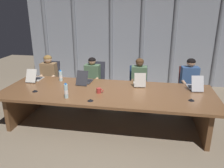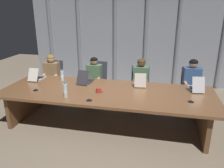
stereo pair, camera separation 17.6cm
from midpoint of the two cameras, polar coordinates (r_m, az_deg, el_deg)
ground_plane at (r=4.64m, az=-2.36°, el=-10.23°), size 12.26×12.26×0.00m
conference_table at (r=4.38m, az=-2.47°, el=-3.46°), size 4.13×1.45×0.73m
curtain_backdrop at (r=6.92m, az=2.58°, el=11.41°), size 6.13×0.17×2.71m
laptop_left_end at (r=5.27m, az=-20.03°, el=1.48°), size 0.23×0.45×0.28m
laptop_left_mid at (r=4.83m, az=-8.02°, el=0.93°), size 0.27×0.49×0.30m
laptop_center at (r=4.65m, az=5.97°, el=0.31°), size 0.28×0.39×0.30m
laptop_right_mid at (r=4.70m, az=19.42°, el=-0.50°), size 0.28×0.48×0.30m
office_chair_left_end at (r=6.07m, az=-16.28°, el=-0.14°), size 0.60×0.60×0.95m
office_chair_left_mid at (r=5.66m, az=-5.25°, el=-0.72°), size 0.60×0.60×0.98m
office_chair_center at (r=5.48m, az=5.90°, el=-1.58°), size 0.60×0.61×0.92m
office_chair_right_mid at (r=5.54m, az=18.06°, el=-2.14°), size 0.60×0.60×0.96m
person_left_end at (r=5.84m, az=-16.97°, el=2.17°), size 0.40×0.56×1.15m
person_left_mid at (r=5.43m, az=-6.22°, el=1.45°), size 0.38×0.55×1.14m
person_center at (r=5.23m, az=5.95°, el=0.95°), size 0.38×0.55×1.16m
person_right_mid at (r=5.28m, az=18.45°, el=0.52°), size 0.42×0.57×1.20m
water_bottle_primary at (r=4.06m, az=-12.91°, el=-1.83°), size 0.07×0.07×0.28m
water_bottle_secondary at (r=5.05m, az=-14.00°, el=2.00°), size 0.08×0.08×0.24m
coffee_mug_near at (r=4.24m, az=-4.56°, el=-1.69°), size 0.14×0.09×0.09m
conference_mic_left_side at (r=4.10m, az=18.53°, el=-3.84°), size 0.11×0.11×0.03m
conference_mic_middle at (r=4.58m, az=-20.20°, el=-1.62°), size 0.11×0.11×0.03m
conference_mic_right_side at (r=3.90m, az=-6.85°, el=-4.10°), size 0.11×0.11×0.03m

